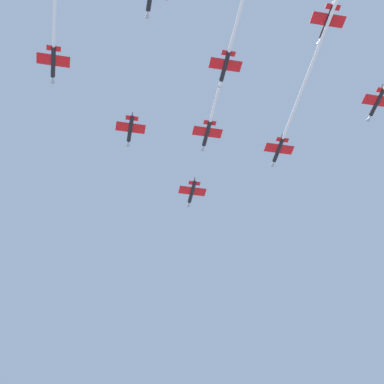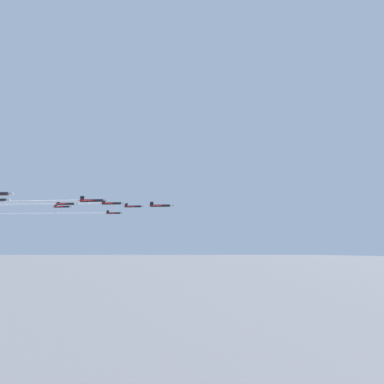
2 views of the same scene
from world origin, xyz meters
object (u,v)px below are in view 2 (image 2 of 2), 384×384
(jet_lead, at_px, (161,206))
(jet_port_outer, at_px, (49,204))
(jet_starboard_trail, at_px, (62,207))
(jet_port_inner, at_px, (133,206))
(jet_starboard_outer, at_px, (65,213))
(jet_starboard_inner, at_px, (20,202))
(jet_port_trail, at_px, (66,204))

(jet_lead, distance_m, jet_port_outer, 50.66)
(jet_starboard_trail, bearing_deg, jet_port_outer, 19.85)
(jet_port_inner, distance_m, jet_starboard_outer, 53.42)
(jet_port_inner, height_order, jet_starboard_inner, jet_port_inner)
(jet_starboard_inner, xyz_separation_m, jet_port_outer, (3.61, -19.09, 0.50))
(jet_port_outer, bearing_deg, jet_starboard_outer, -154.46)
(jet_starboard_inner, distance_m, jet_starboard_trail, 39.66)
(jet_port_inner, xyz_separation_m, jet_port_trail, (22.45, 19.86, 0.10))
(jet_port_inner, height_order, jet_starboard_trail, jet_starboard_trail)
(jet_lead, xyz_separation_m, jet_starboard_outer, (70.09, -36.33, -1.23))
(jet_starboard_inner, height_order, jet_starboard_trail, jet_starboard_trail)
(jet_starboard_inner, height_order, jet_port_outer, jet_port_outer)
(jet_starboard_outer, xyz_separation_m, jet_starboard_trail, (-11.98, 18.84, 2.64))
(jet_port_outer, distance_m, jet_starboard_outer, 42.61)
(jet_starboard_inner, bearing_deg, jet_starboard_outer, -159.62)
(jet_port_outer, xyz_separation_m, jet_port_trail, (-8.42, -0.25, 0.06))
(jet_starboard_outer, relative_size, jet_starboard_trail, 8.38)
(jet_port_trail, bearing_deg, jet_starboard_trail, -141.34)
(jet_starboard_trail, bearing_deg, jet_starboard_outer, -149.25)
(jet_starboard_outer, relative_size, jet_port_trail, 8.38)
(jet_port_inner, bearing_deg, jet_starboard_outer, -111.07)
(jet_starboard_outer, xyz_separation_m, jet_port_trail, (-27.89, 37.57, 2.47))
(jet_lead, relative_size, jet_starboard_trail, 1.00)
(jet_starboard_inner, relative_size, jet_starboard_outer, 0.95)
(jet_lead, xyz_separation_m, jet_port_outer, (50.62, 1.49, 1.18))
(jet_starboard_outer, bearing_deg, jet_lead, 60.91)
(jet_lead, distance_m, jet_port_inner, 27.16)
(jet_lead, relative_size, jet_starboard_outer, 0.12)
(jet_port_trail, xyz_separation_m, jet_starboard_trail, (15.91, -18.73, 0.17))
(jet_lead, relative_size, jet_port_inner, 1.00)
(jet_starboard_inner, bearing_deg, jet_starboard_trail, -165.43)
(jet_port_trail, bearing_deg, jet_lead, 90.00)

